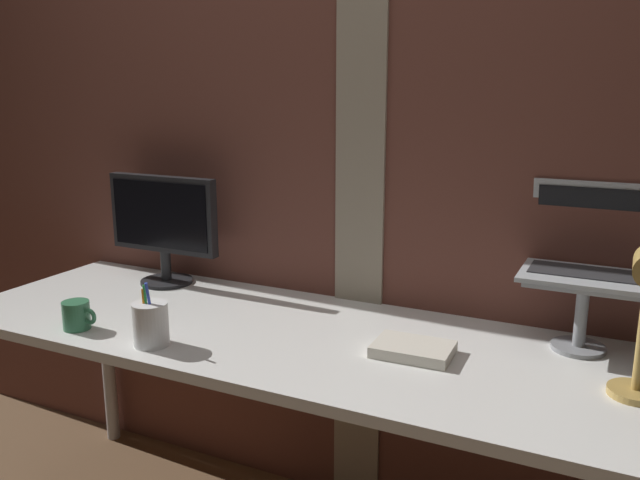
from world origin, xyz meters
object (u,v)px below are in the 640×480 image
at_px(laptop, 589,248).
at_px(pen_cup, 151,324).
at_px(monitor, 163,221).
at_px(coffee_mug, 77,315).

bearing_deg(laptop, pen_cup, -152.43).
bearing_deg(monitor, laptop, 2.99).
xyz_separation_m(pen_cup, coffee_mug, (-0.27, 0.00, -0.02)).
bearing_deg(coffee_mug, laptop, 22.50).
bearing_deg(coffee_mug, pen_cup, -0.03).
xyz_separation_m(monitor, laptop, (1.36, 0.07, 0.04)).
bearing_deg(pen_cup, laptop, 27.57).
relative_size(laptop, coffee_mug, 2.82).
distance_m(monitor, laptop, 1.36).
height_order(monitor, pen_cup, monitor).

